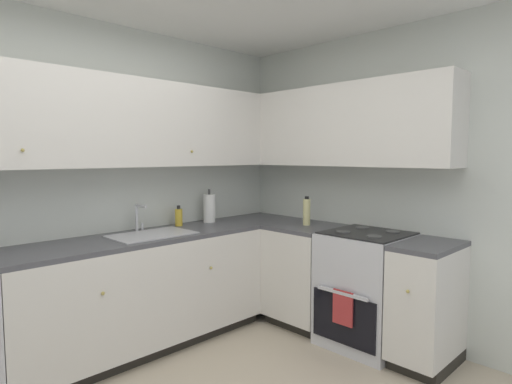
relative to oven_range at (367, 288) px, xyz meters
The scene contains 14 objects.
wall_back 2.46m from the oven_range, 139.37° to the left, with size 4.19×0.05×2.55m, color silver.
wall_right 0.91m from the oven_range, 39.08° to the right, with size 0.05×3.57×2.55m, color silver.
lower_cabinets_back 1.79m from the oven_range, 138.29° to the left, with size 2.03×0.62×0.86m.
countertop_back 1.84m from the oven_range, 138.41° to the left, with size 3.24×0.60×0.04m, color #4C4C51.
lower_cabinets_right 0.18m from the oven_range, 95.03° to the left, with size 0.62×1.57×0.86m.
countertop_right 0.46m from the oven_range, 95.94° to the left, with size 0.60×1.57×0.03m.
oven_range is the anchor object (origin of this frame).
upper_cabinets_back 2.39m from the oven_range, 138.46° to the left, with size 2.92×0.34×0.68m.
upper_cabinets_right 1.38m from the oven_range, 74.19° to the left, with size 0.32×2.12×0.68m.
sink 1.75m from the oven_range, 137.21° to the left, with size 0.63×0.40×0.10m.
faucet 1.94m from the oven_range, 132.37° to the left, with size 0.07×0.16×0.22m.
soap_bottle 1.69m from the oven_range, 122.01° to the left, with size 0.06×0.06×0.18m.
paper_towel_roll 1.56m from the oven_range, 111.43° to the left, with size 0.11×0.11×0.32m.
oil_bottle 0.83m from the oven_range, 91.74° to the left, with size 0.07×0.07×0.26m.
Camera 1 is at (-1.19, -1.49, 1.52)m, focal length 29.65 mm.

